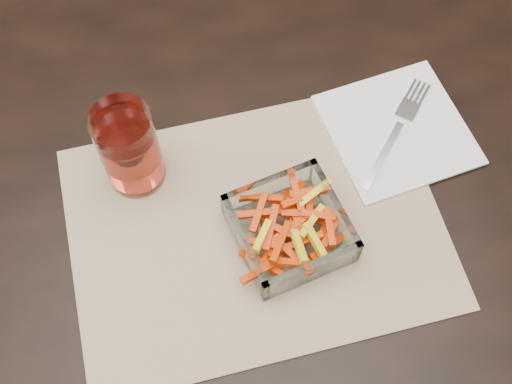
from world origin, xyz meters
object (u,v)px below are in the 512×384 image
(dining_table, at_px, (249,256))
(glass_bowl, at_px, (290,230))
(tumbler, at_px, (130,150))
(fork, at_px, (397,129))

(dining_table, relative_size, glass_bowl, 10.41)
(tumbler, height_order, fork, tumbler)
(tumbler, relative_size, fork, 0.80)
(dining_table, bearing_deg, fork, 27.46)
(dining_table, height_order, fork, fork)
(tumbler, bearing_deg, glass_bowl, -32.57)
(glass_bowl, distance_m, fork, 0.21)
(tumbler, bearing_deg, dining_table, -36.80)
(dining_table, relative_size, tumbler, 12.70)
(dining_table, xyz_separation_m, glass_bowl, (0.05, -0.02, 0.11))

